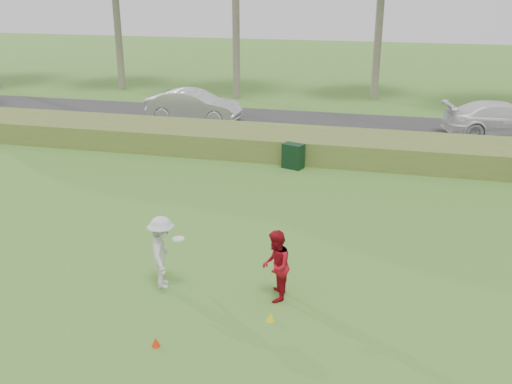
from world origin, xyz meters
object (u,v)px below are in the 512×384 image
(cone_orange, at_px, (156,342))
(utility_cabinet, at_px, (293,156))
(player_red, at_px, (276,266))
(cone_yellow, at_px, (271,317))
(car_right, at_px, (503,119))
(player_white, at_px, (162,252))
(car_mid, at_px, (194,105))

(cone_orange, distance_m, utility_cabinet, 11.59)
(player_red, bearing_deg, utility_cabinet, -178.44)
(cone_yellow, bearing_deg, car_right, 68.37)
(player_white, distance_m, player_red, 2.58)
(player_red, height_order, utility_cabinet, player_red)
(player_red, xyz_separation_m, cone_yellow, (0.10, -0.89, -0.70))
(car_right, bearing_deg, player_white, 137.84)
(cone_yellow, relative_size, car_right, 0.04)
(player_red, distance_m, car_mid, 17.21)
(cone_orange, relative_size, cone_yellow, 0.95)
(cone_yellow, xyz_separation_m, utility_cabinet, (-1.47, 10.20, 0.36))
(player_white, distance_m, car_right, 18.64)
(utility_cabinet, bearing_deg, cone_orange, -73.70)
(player_red, xyz_separation_m, car_mid, (-7.52, 15.48, 0.02))
(cone_orange, distance_m, car_mid, 18.66)
(player_white, xyz_separation_m, cone_yellow, (2.68, -0.82, -0.74))
(player_red, height_order, cone_yellow, player_red)
(cone_orange, bearing_deg, car_right, 64.73)
(utility_cabinet, bearing_deg, player_red, -63.04)
(player_white, xyz_separation_m, cone_orange, (0.75, -2.20, -0.75))
(player_red, relative_size, cone_orange, 8.37)
(cone_orange, bearing_deg, player_red, 51.12)
(cone_yellow, distance_m, utility_cabinet, 10.31)
(player_red, height_order, car_mid, player_red)
(cone_yellow, bearing_deg, car_mid, 114.93)
(car_mid, bearing_deg, cone_yellow, -153.84)
(cone_orange, height_order, utility_cabinet, utility_cabinet)
(cone_orange, height_order, car_mid, car_mid)
(player_red, relative_size, cone_yellow, 7.98)
(player_white, bearing_deg, car_right, -50.13)
(player_red, xyz_separation_m, utility_cabinet, (-1.37, 9.30, -0.33))
(player_red, height_order, cone_orange, player_red)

